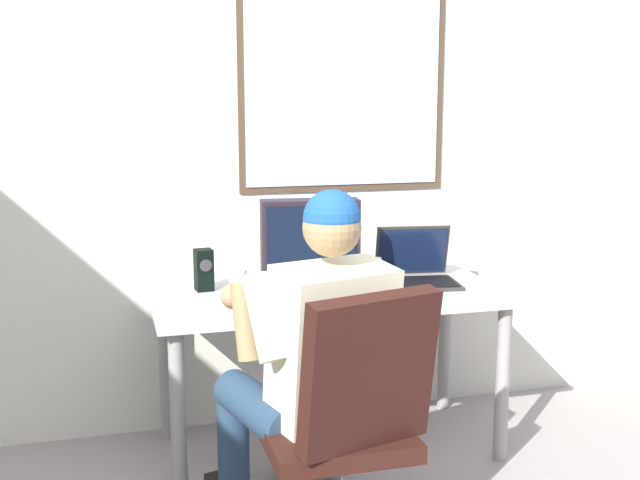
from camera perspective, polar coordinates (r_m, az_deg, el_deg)
The scene contains 8 objects.
wall_rear at distance 3.71m, azimuth -3.94°, elevation 6.59°, with size 5.33×0.08×2.61m.
desk at distance 3.46m, azimuth 0.66°, elevation -5.24°, with size 1.51×0.74×0.72m.
office_chair at distance 2.58m, azimuth 2.21°, elevation -12.33°, with size 0.60×0.59×0.98m.
person_seated at distance 2.76m, azimuth -0.59°, elevation -8.54°, with size 0.64×0.84×1.26m.
crt_monitor at distance 3.35m, azimuth -0.71°, elevation -0.06°, with size 0.42×0.22×0.40m.
laptop at distance 3.62m, azimuth 6.91°, elevation -2.01°, with size 0.38×0.36×0.25m.
wine_glass at distance 3.17m, azimuth -5.89°, elevation -2.92°, with size 0.07×0.07×0.16m.
desk_speaker at distance 3.47m, azimuth -8.33°, elevation -2.13°, with size 0.08×0.09×0.18m.
Camera 1 is at (-0.72, -1.24, 1.56)m, focal length 44.63 mm.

